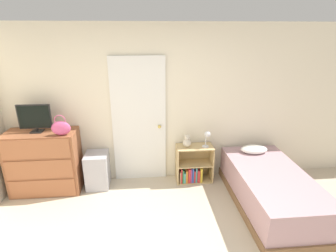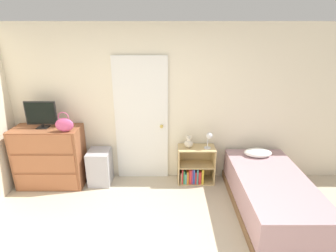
{
  "view_description": "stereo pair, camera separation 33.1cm",
  "coord_description": "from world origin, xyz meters",
  "views": [
    {
      "loc": [
        -0.1,
        -1.95,
        2.42
      ],
      "look_at": [
        0.25,
        1.86,
        1.02
      ],
      "focal_mm": 28.0,
      "sensor_mm": 36.0,
      "label": 1
    },
    {
      "loc": [
        0.23,
        -1.97,
        2.42
      ],
      "look_at": [
        0.25,
        1.86,
        1.02
      ],
      "focal_mm": 28.0,
      "sensor_mm": 36.0,
      "label": 2
    }
  ],
  "objects": [
    {
      "name": "wall_back",
      "position": [
        0.0,
        2.14,
        1.27
      ],
      "size": [
        10.0,
        0.06,
        2.55
      ],
      "color": "beige",
      "rests_on": "ground_plane"
    },
    {
      "name": "handbag",
      "position": [
        -1.31,
        1.7,
        1.11
      ],
      "size": [
        0.27,
        0.12,
        0.31
      ],
      "color": "#C64C7F",
      "rests_on": "dresser"
    },
    {
      "name": "bookshelf",
      "position": [
        0.67,
        1.92,
        0.23
      ],
      "size": [
        0.6,
        0.32,
        0.63
      ],
      "color": "tan",
      "rests_on": "ground_plane"
    },
    {
      "name": "bed",
      "position": [
        1.67,
        1.15,
        0.27
      ],
      "size": [
        0.97,
        1.9,
        0.64
      ],
      "color": "brown",
      "rests_on": "ground_plane"
    },
    {
      "name": "storage_bin",
      "position": [
        -0.9,
        1.89,
        0.29
      ],
      "size": [
        0.36,
        0.4,
        0.58
      ],
      "color": "#ADADB7",
      "rests_on": "ground_plane"
    },
    {
      "name": "door_closed",
      "position": [
        -0.2,
        2.08,
        1.04
      ],
      "size": [
        0.86,
        0.09,
        2.07
      ],
      "color": "white",
      "rests_on": "ground_plane"
    },
    {
      "name": "dresser",
      "position": [
        -1.68,
        1.84,
        0.5
      ],
      "size": [
        1.04,
        0.49,
        0.99
      ],
      "color": "brown",
      "rests_on": "ground_plane"
    },
    {
      "name": "teddy_bear",
      "position": [
        0.57,
        1.93,
        0.72
      ],
      "size": [
        0.14,
        0.14,
        0.21
      ],
      "color": "beige",
      "rests_on": "bookshelf"
    },
    {
      "name": "tv",
      "position": [
        -1.72,
        1.86,
        1.22
      ],
      "size": [
        0.48,
        0.16,
        0.42
      ],
      "color": "black",
      "rests_on": "dresser"
    },
    {
      "name": "desk_lamp",
      "position": [
        0.88,
        1.88,
        0.82
      ],
      "size": [
        0.13,
        0.12,
        0.28
      ],
      "color": "silver",
      "rests_on": "bookshelf"
    }
  ]
}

